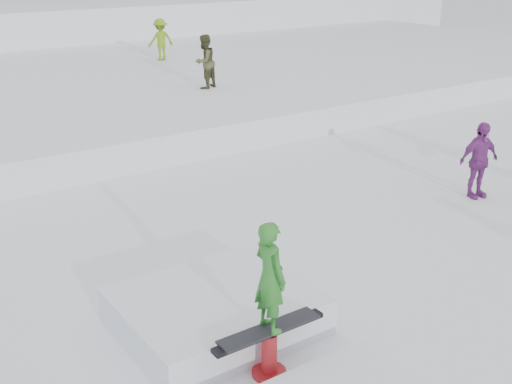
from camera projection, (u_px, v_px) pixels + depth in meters
ground at (303, 305)px, 9.73m from camera, size 120.00×120.00×0.00m
snow_midrise at (12, 94)px, 21.90m from camera, size 50.00×18.00×0.80m
walker_olive at (205, 62)px, 20.50m from camera, size 1.02×0.92×1.71m
walker_ygreen at (161, 40)px, 25.66m from camera, size 1.07×0.64×1.64m
spectator_purple at (479, 160)px, 13.67m from camera, size 1.03×0.58×1.66m
jib_rail_feature at (244, 333)px, 8.48m from camera, size 2.60×4.40×2.11m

